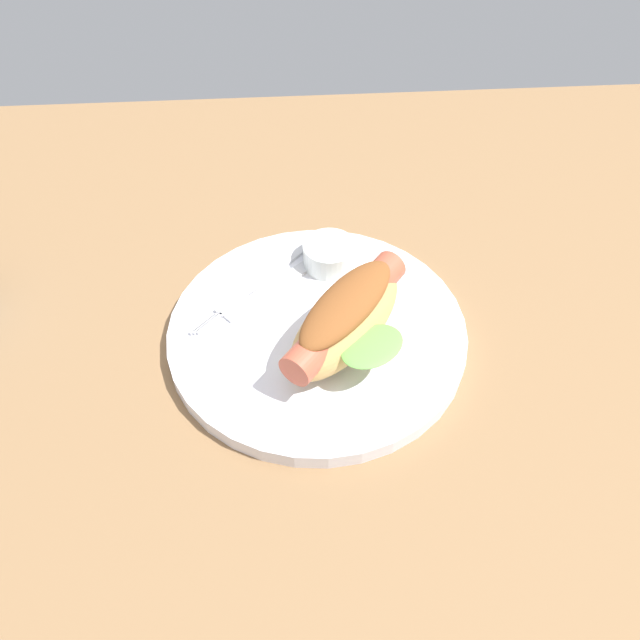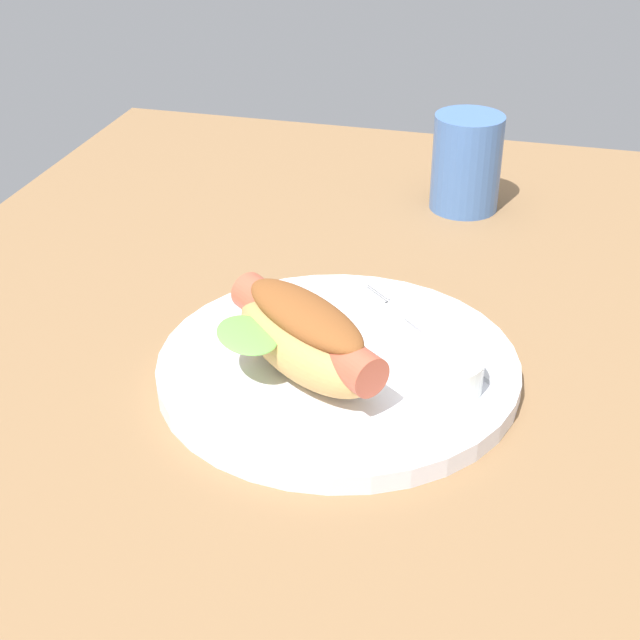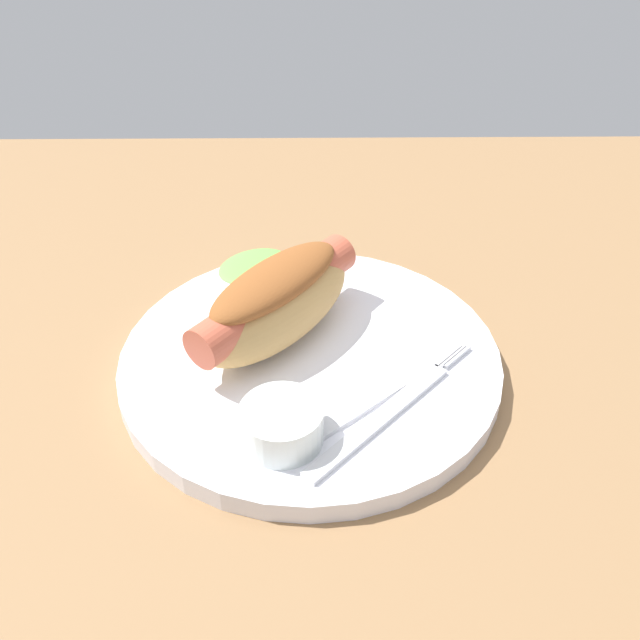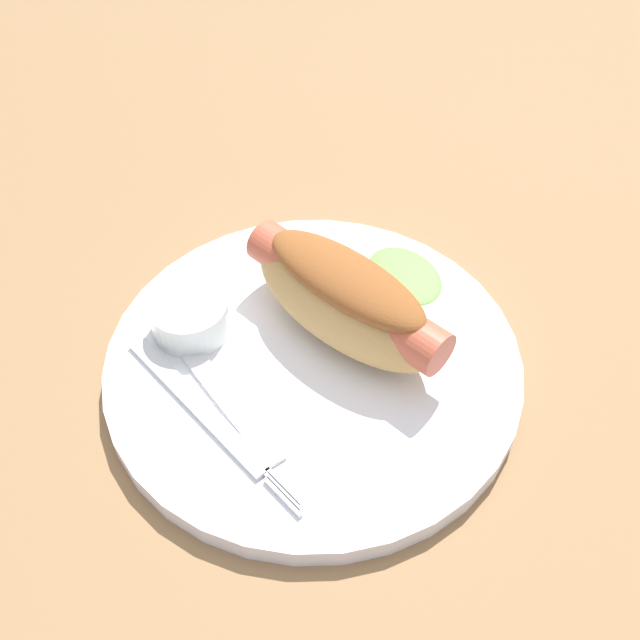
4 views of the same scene
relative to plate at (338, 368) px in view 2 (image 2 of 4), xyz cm
name	(u,v)px [view 2 (image 2 of 4)]	position (x,y,z in cm)	size (l,w,h in cm)	color
ground_plane	(344,400)	(-1.83, -0.93, -1.70)	(120.00, 90.00, 1.80)	olive
plate	(338,368)	(0.00, 0.00, 0.00)	(28.46, 28.46, 1.60)	white
hot_dog	(304,335)	(-2.52, 2.07, 4.17)	(14.20, 15.59, 6.28)	tan
sauce_ramekin	(446,375)	(-1.97, -8.70, 2.10)	(5.43, 5.43, 2.59)	white
fork	(429,332)	(5.50, -6.33, 1.00)	(12.71, 13.26, 0.40)	silver
knife	(421,346)	(3.33, -6.00, 0.98)	(13.92, 1.40, 0.36)	silver
drinking_cup	(466,163)	(35.45, -5.38, 4.37)	(7.37, 7.37, 10.35)	#4770B2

